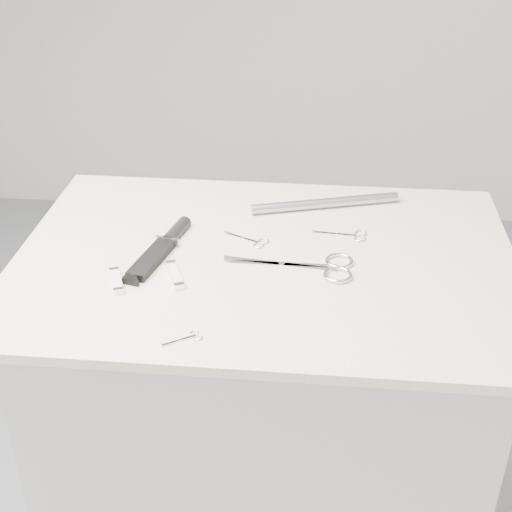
# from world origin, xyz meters

# --- Properties ---
(plinth) EXTENTS (0.90, 0.60, 0.90)m
(plinth) POSITION_xyz_m (0.00, 0.00, 0.45)
(plinth) COLOR #BBBBB8
(plinth) RESTS_ON ground
(display_board) EXTENTS (1.00, 0.70, 0.02)m
(display_board) POSITION_xyz_m (0.00, 0.00, 0.91)
(display_board) COLOR beige
(display_board) RESTS_ON plinth
(large_shears) EXTENTS (0.25, 0.11, 0.01)m
(large_shears) POSITION_xyz_m (0.11, -0.03, 0.92)
(large_shears) COLOR silver
(large_shears) RESTS_ON display_board
(embroidery_scissors_a) EXTENTS (0.11, 0.05, 0.00)m
(embroidery_scissors_a) POSITION_xyz_m (0.17, 0.10, 0.92)
(embroidery_scissors_a) COLOR silver
(embroidery_scissors_a) RESTS_ON display_board
(embroidery_scissors_b) EXTENTS (0.10, 0.06, 0.00)m
(embroidery_scissors_b) POSITION_xyz_m (-0.03, 0.06, 0.92)
(embroidery_scissors_b) COLOR silver
(embroidery_scissors_b) RESTS_ON display_board
(tiny_scissors) EXTENTS (0.07, 0.05, 0.00)m
(tiny_scissors) POSITION_xyz_m (-0.11, -0.28, 0.92)
(tiny_scissors) COLOR silver
(tiny_scissors) RESTS_ON display_board
(sheathed_knife) EXTENTS (0.09, 0.24, 0.03)m
(sheathed_knife) POSITION_xyz_m (-0.21, 0.01, 0.93)
(sheathed_knife) COLOR black
(sheathed_knife) RESTS_ON display_board
(pocket_knife_a) EXTENTS (0.05, 0.08, 0.01)m
(pocket_knife_a) POSITION_xyz_m (-0.27, -0.12, 0.92)
(pocket_knife_a) COLOR silver
(pocket_knife_a) RESTS_ON display_board
(pocket_knife_b) EXTENTS (0.05, 0.09, 0.01)m
(pocket_knife_b) POSITION_xyz_m (-0.16, -0.09, 0.93)
(pocket_knife_b) COLOR silver
(pocket_knife_b) RESTS_ON display_board
(metal_rail) EXTENTS (0.33, 0.12, 0.02)m
(metal_rail) POSITION_xyz_m (0.12, 0.23, 0.93)
(metal_rail) COLOR #999CA2
(metal_rail) RESTS_ON display_board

